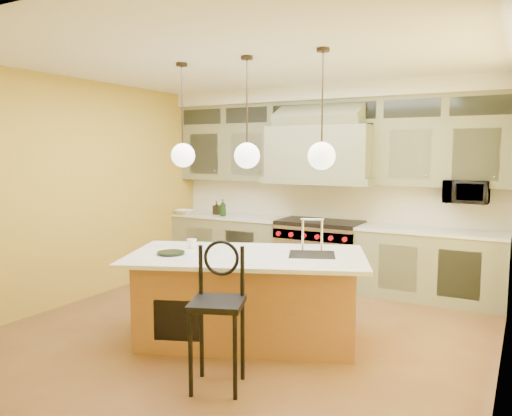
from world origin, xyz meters
The scene contains 18 objects.
floor centered at (0.00, 0.00, 0.00)m, with size 5.00×5.00×0.00m, color brown.
ceiling centered at (0.00, 0.00, 2.90)m, with size 5.00×5.00×0.00m, color white.
wall_back centered at (0.00, 2.50, 1.45)m, with size 5.00×5.00×0.00m, color gold.
wall_front centered at (0.00, -2.50, 1.45)m, with size 5.00×5.00×0.00m, color gold.
wall_left centered at (-2.50, 0.00, 1.45)m, with size 5.00×5.00×0.00m, color gold.
wall_right centered at (2.50, 0.00, 1.45)m, with size 5.00×5.00×0.00m, color gold.
back_cabinetry centered at (0.00, 2.23, 1.43)m, with size 5.00×0.77×2.90m.
range centered at (0.00, 2.14, 0.49)m, with size 1.20×0.74×0.96m.
kitchen_island centered at (0.15, -0.25, 0.47)m, with size 2.69×2.08×1.35m.
counter_stool centered at (0.45, -1.28, 0.70)m, with size 0.55×0.55×1.22m.
microwave centered at (1.95, 2.25, 1.45)m, with size 0.54×0.37×0.30m, color black.
oil_bottle_a centered at (-1.60, 2.02, 1.07)m, with size 0.10×0.10×0.27m, color #153414.
oil_bottle_b centered at (-1.81, 2.15, 1.05)m, with size 0.10×0.10×0.22m, color black.
fruit_bowl centered at (-2.30, 1.93, 0.98)m, with size 0.30×0.30×0.07m, color white.
cup centered at (-0.53, -0.30, 0.97)m, with size 0.11×0.11×0.10m, color white.
pendant_left centered at (-0.66, -0.25, 1.95)m, with size 0.26×0.26×1.11m.
pendant_center centered at (0.14, -0.25, 1.95)m, with size 0.26×0.26×1.11m.
pendant_right centered at (0.94, -0.25, 1.95)m, with size 0.26×0.26×1.11m.
Camera 1 is at (2.65, -4.64, 1.96)m, focal length 35.00 mm.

